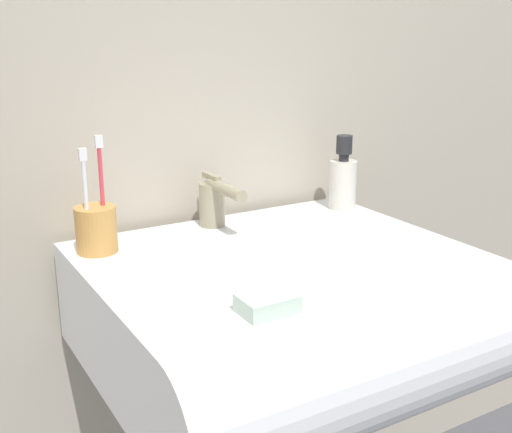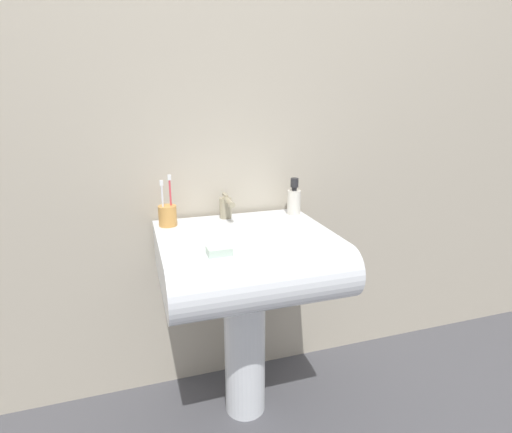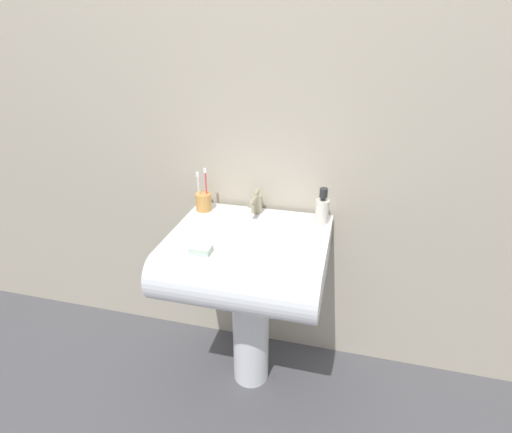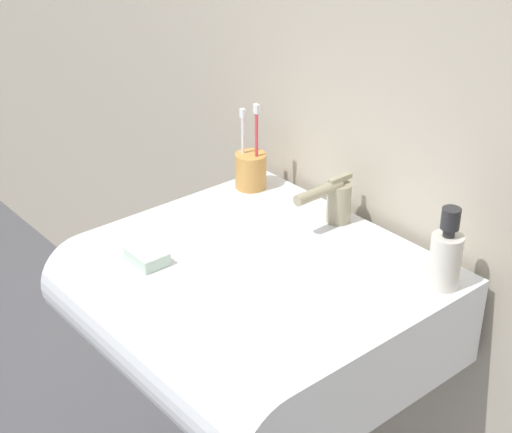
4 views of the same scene
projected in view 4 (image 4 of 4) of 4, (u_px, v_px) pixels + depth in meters
sink_basin at (246, 309)px, 1.44m from camera, size 0.61×0.56×0.17m
faucet at (335, 200)px, 1.52m from camera, size 0.05×0.14×0.10m
toothbrush_cup at (251, 169)px, 1.67m from camera, size 0.07×0.07×0.19m
soap_bottle at (446, 256)px, 1.32m from camera, size 0.05×0.05×0.15m
bar_soap at (147, 256)px, 1.41m from camera, size 0.07×0.05×0.02m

